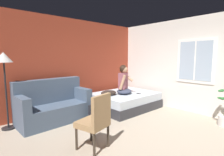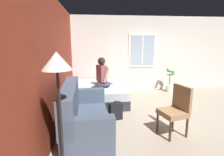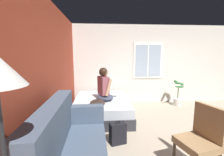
{
  "view_description": "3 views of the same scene",
  "coord_description": "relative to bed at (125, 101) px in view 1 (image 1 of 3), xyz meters",
  "views": [
    {
      "loc": [
        -2.54,
        -1.68,
        1.6
      ],
      "look_at": [
        0.42,
        1.62,
        1.06
      ],
      "focal_mm": 28.0,
      "sensor_mm": 36.0,
      "label": 1
    },
    {
      "loc": [
        -3.88,
        2.23,
        1.82
      ],
      "look_at": [
        0.34,
        1.76,
        0.92
      ],
      "focal_mm": 28.0,
      "sensor_mm": 36.0,
      "label": 2
    },
    {
      "loc": [
        -2.69,
        2.01,
        1.67
      ],
      "look_at": [
        0.8,
        1.77,
        1.14
      ],
      "focal_mm": 24.0,
      "sensor_mm": 36.0,
      "label": 3
    }
  ],
  "objects": [
    {
      "name": "couch",
      "position": [
        -2.13,
        0.42,
        0.16
      ],
      "size": [
        1.73,
        0.88,
        1.04
      ],
      "color": "#47566B",
      "rests_on": "ground"
    },
    {
      "name": "wall_back_accent",
      "position": [
        -1.32,
        1.02,
        1.11
      ],
      "size": [
        9.92,
        0.16,
        2.7
      ],
      "primitive_type": "cube",
      "color": "#993823",
      "rests_on": "ground"
    },
    {
      "name": "bed",
      "position": [
        0.0,
        0.0,
        0.0
      ],
      "size": [
        1.91,
        1.51,
        0.48
      ],
      "color": "#2D2D33",
      "rests_on": "ground"
    },
    {
      "name": "wall_side_with_window",
      "position": [
        1.21,
        -2.01,
        1.12
      ],
      "size": [
        0.19,
        7.33,
        2.7
      ],
      "color": "silver",
      "rests_on": "ground"
    },
    {
      "name": "person_seated",
      "position": [
        -0.12,
        -0.06,
        0.6
      ],
      "size": [
        0.66,
        0.62,
        0.88
      ],
      "color": "#383D51",
      "rests_on": "bed"
    },
    {
      "name": "throw_pillow",
      "position": [
        -0.58,
        0.1,
        0.31
      ],
      "size": [
        0.54,
        0.45,
        0.14
      ],
      "primitive_type": "ellipsoid",
      "rotation": [
        0.0,
        0.0,
        -0.2
      ],
      "color": "#2D231E",
      "rests_on": "bed"
    },
    {
      "name": "ground_plane",
      "position": [
        -1.32,
        -2.02,
        -0.24
      ],
      "size": [
        40.0,
        40.0,
        0.0
      ],
      "primitive_type": "plane",
      "color": "tan"
    },
    {
      "name": "backpack",
      "position": [
        -1.36,
        -0.3,
        -0.04
      ],
      "size": [
        0.29,
        0.34,
        0.46
      ],
      "color": "black",
      "rests_on": "ground"
    },
    {
      "name": "cell_phone",
      "position": [
        0.23,
        -0.36,
        0.25
      ],
      "size": [
        0.08,
        0.15,
        0.01
      ],
      "primitive_type": "cube",
      "rotation": [
        0.0,
        0.0,
        3.04
      ],
      "color": "black",
      "rests_on": "bed"
    },
    {
      "name": "floor_lamp",
      "position": [
        -3.09,
        0.63,
        1.19
      ],
      "size": [
        0.36,
        0.36,
        1.7
      ],
      "color": "black",
      "rests_on": "ground"
    },
    {
      "name": "side_chair",
      "position": [
        -2.16,
        -1.38,
        0.3
      ],
      "size": [
        0.56,
        0.56,
        0.98
      ],
      "color": "#382D23",
      "rests_on": "ground"
    }
  ]
}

